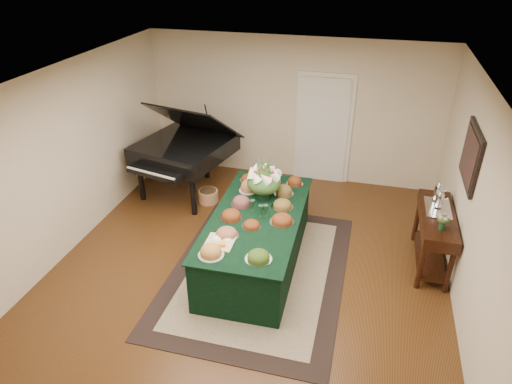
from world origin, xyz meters
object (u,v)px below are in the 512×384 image
(buffet_table, at_px, (257,239))
(floral_centerpiece, at_px, (264,179))
(mahogany_sideboard, at_px, (436,225))
(grand_piano, at_px, (185,148))

(buffet_table, bearing_deg, floral_centerpiece, 92.93)
(floral_centerpiece, relative_size, mahogany_sideboard, 0.38)
(floral_centerpiece, distance_m, grand_piano, 2.13)
(floral_centerpiece, xyz_separation_m, grand_piano, (-1.75, 1.19, -0.22))
(buffet_table, bearing_deg, grand_piano, 136.20)
(floral_centerpiece, height_order, mahogany_sideboard, floral_centerpiece)
(buffet_table, height_order, floral_centerpiece, floral_centerpiece)
(buffet_table, xyz_separation_m, floral_centerpiece, (-0.03, 0.52, 0.70))
(mahogany_sideboard, bearing_deg, buffet_table, -166.53)
(buffet_table, distance_m, grand_piano, 2.51)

